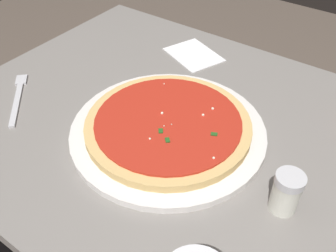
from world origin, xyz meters
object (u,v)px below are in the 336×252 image
pizza (168,124)px  napkin_folded_right (194,55)px  fork (18,96)px  parmesan_shaker (286,192)px  serving_plate (168,131)px

pizza → napkin_folded_right: bearing=-67.0°
fork → parmesan_shaker: 0.59m
fork → pizza: bearing=-164.6°
pizza → napkin_folded_right: size_ratio=2.36×
fork → parmesan_shaker: parmesan_shaker is taller
serving_plate → napkin_folded_right: 0.31m
parmesan_shaker → napkin_folded_right: bearing=-40.7°
napkin_folded_right → fork: (0.22, 0.37, 0.00)m
serving_plate → fork: size_ratio=2.61×
serving_plate → parmesan_shaker: parmesan_shaker is taller
serving_plate → pizza: 0.02m
napkin_folded_right → parmesan_shaker: parmesan_shaker is taller
pizza → fork: 0.35m
pizza → parmesan_shaker: size_ratio=4.31×
napkin_folded_right → serving_plate: bearing=113.0°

